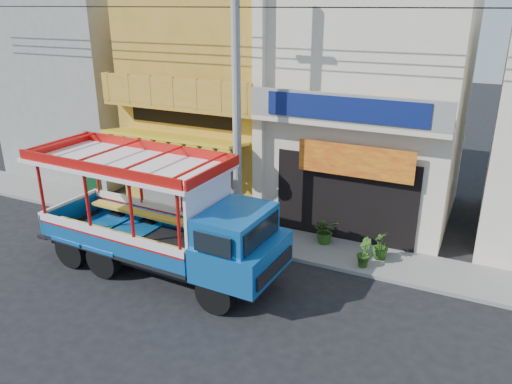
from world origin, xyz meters
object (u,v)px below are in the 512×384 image
songthaew_truck (172,222)px  green_sign (94,194)px  potted_plant_b (364,252)px  potted_plant_c (381,245)px  utility_pole (241,90)px  potted_plant_a (325,230)px

songthaew_truck → green_sign: songthaew_truck is taller
potted_plant_b → potted_plant_c: (0.35, 0.69, -0.00)m
utility_pole → green_sign: utility_pole is taller
potted_plant_a → potted_plant_b: same height
green_sign → potted_plant_a: bearing=4.8°
green_sign → potted_plant_b: green_sign is taller
utility_pole → green_sign: bearing=176.9°
utility_pole → songthaew_truck: size_ratio=3.65×
songthaew_truck → green_sign: size_ratio=6.94×
green_sign → potted_plant_a: green_sign is taller
utility_pole → potted_plant_c: size_ratio=32.29×
songthaew_truck → potted_plant_b: songthaew_truck is taller
potted_plant_b → potted_plant_c: potted_plant_b is taller
utility_pole → songthaew_truck: 4.29m
utility_pole → green_sign: 7.94m
songthaew_truck → potted_plant_b: 5.62m
potted_plant_b → songthaew_truck: bearing=101.8°
utility_pole → songthaew_truck: bearing=-108.6°
songthaew_truck → potted_plant_b: bearing=29.5°
utility_pole → green_sign: (-6.57, 0.36, -4.45)m
utility_pole → potted_plant_a: utility_pole is taller
songthaew_truck → green_sign: 6.51m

